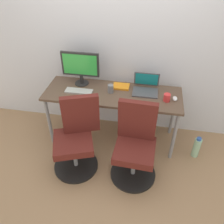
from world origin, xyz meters
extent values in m
plane|color=#9E7A56|center=(0.00, 0.00, 0.00)|extent=(5.28, 5.28, 0.00)
cube|color=silver|center=(0.00, 0.37, 1.30)|extent=(4.40, 0.04, 2.60)
cube|color=brown|center=(0.00, 0.00, 0.73)|extent=(1.70, 0.58, 0.03)
cylinder|color=gray|center=(-0.80, -0.24, 0.36)|extent=(0.04, 0.04, 0.72)
cylinder|color=gray|center=(0.80, -0.24, 0.36)|extent=(0.04, 0.04, 0.72)
cylinder|color=gray|center=(-0.80, 0.24, 0.36)|extent=(0.04, 0.04, 0.72)
cylinder|color=gray|center=(0.80, 0.24, 0.36)|extent=(0.04, 0.04, 0.72)
cylinder|color=black|center=(-0.35, -0.60, 0.01)|extent=(0.54, 0.54, 0.03)
cylinder|color=gray|center=(-0.35, -0.60, 0.20)|extent=(0.05, 0.05, 0.34)
cube|color=#591E19|center=(-0.35, -0.60, 0.41)|extent=(0.56, 0.56, 0.09)
cube|color=#591E19|center=(-0.29, -0.43, 0.70)|extent=(0.42, 0.21, 0.48)
cylinder|color=black|center=(0.35, -0.60, 0.01)|extent=(0.54, 0.54, 0.03)
cylinder|color=gray|center=(0.35, -0.60, 0.20)|extent=(0.05, 0.05, 0.34)
cube|color=#591E19|center=(0.35, -0.60, 0.41)|extent=(0.46, 0.46, 0.09)
cube|color=#591E19|center=(0.35, -0.42, 0.70)|extent=(0.42, 0.09, 0.48)
cylinder|color=#A5D8B2|center=(1.12, -0.15, 0.14)|extent=(0.09, 0.09, 0.28)
cylinder|color=#2D59B2|center=(1.12, -0.15, 0.30)|extent=(0.06, 0.06, 0.03)
cylinder|color=#262626|center=(-0.44, 0.15, 0.76)|extent=(0.18, 0.18, 0.01)
cylinder|color=#262626|center=(-0.44, 0.15, 0.82)|extent=(0.04, 0.04, 0.11)
cube|color=#262626|center=(-0.44, 0.15, 1.03)|extent=(0.48, 0.03, 0.31)
cube|color=green|center=(-0.44, 0.13, 1.03)|extent=(0.43, 0.00, 0.26)
cube|color=#4C4C51|center=(0.40, 0.06, 0.76)|extent=(0.31, 0.22, 0.02)
cube|color=#4C4C51|center=(0.40, 0.20, 0.87)|extent=(0.31, 0.07, 0.20)
cube|color=teal|center=(0.40, 0.20, 0.87)|extent=(0.28, 0.05, 0.17)
cube|color=#B7B7B7|center=(-0.42, -0.05, 0.76)|extent=(0.34, 0.12, 0.02)
cube|color=#515156|center=(0.39, -0.21, 0.76)|extent=(0.34, 0.12, 0.02)
ellipsoid|color=silver|center=(0.75, -0.02, 0.77)|extent=(0.06, 0.10, 0.03)
ellipsoid|color=#B7B7B7|center=(-0.19, -0.18, 0.77)|extent=(0.06, 0.10, 0.03)
cylinder|color=red|center=(0.65, -0.06, 0.80)|extent=(0.08, 0.08, 0.09)
cylinder|color=slate|center=(-0.03, 0.01, 0.80)|extent=(0.07, 0.07, 0.10)
cube|color=orange|center=(0.08, 0.15, 0.76)|extent=(0.21, 0.15, 0.03)
camera|label=1|loc=(0.43, -2.43, 2.34)|focal=37.86mm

